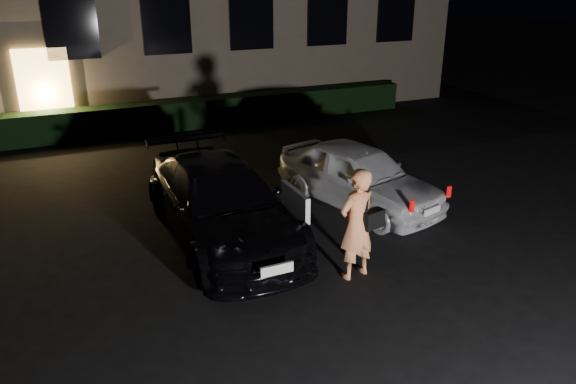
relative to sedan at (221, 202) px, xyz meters
name	(u,v)px	position (x,y,z in m)	size (l,w,h in m)	color
ground	(345,310)	(0.90, -2.92, -0.68)	(80.00, 80.00, 0.00)	black
hedge	(177,115)	(0.90, 7.58, -0.26)	(15.00, 0.70, 0.85)	black
sedan	(221,202)	(0.00, 0.00, 0.00)	(2.12, 4.83, 1.36)	black
hatch	(358,175)	(2.97, 0.36, -0.05)	(2.48, 4.00, 1.27)	silver
man	(357,224)	(1.51, -2.12, 0.22)	(0.81, 0.57, 1.79)	#F68F57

